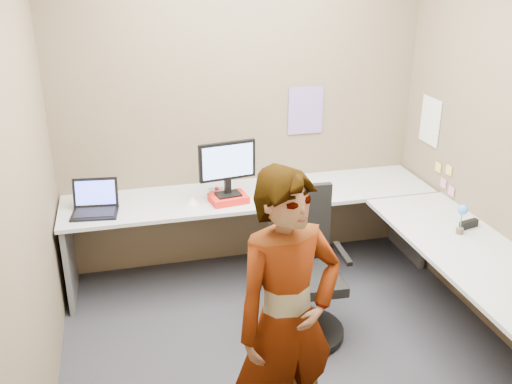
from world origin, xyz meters
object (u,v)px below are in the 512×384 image
object	(u,v)px
monitor	(227,164)
office_chair	(304,279)
person	(287,320)
desk	(327,236)

from	to	relation	value
monitor	office_chair	distance (m)	1.05
monitor	person	distance (m)	1.73
office_chair	person	world-z (taller)	person
desk	person	world-z (taller)	person
office_chair	person	xyz separation A→B (m)	(-0.42, -0.95, 0.38)
office_chair	person	size ratio (longest dim) A/B	0.65
desk	office_chair	bearing A→B (deg)	-133.42
office_chair	monitor	bearing A→B (deg)	118.95
monitor	office_chair	xyz separation A→B (m)	(0.37, -0.77, -0.61)
desk	office_chair	distance (m)	0.42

